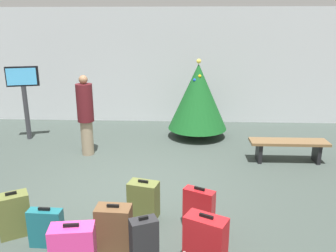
{
  "coord_description": "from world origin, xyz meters",
  "views": [
    {
      "loc": [
        1.02,
        -5.61,
        2.86
      ],
      "look_at": [
        0.71,
        1.03,
        0.9
      ],
      "focal_mm": 36.55,
      "sensor_mm": 36.0,
      "label": 1
    }
  ],
  "objects": [
    {
      "name": "suitcase_3",
      "position": [
        1.31,
        -1.99,
        0.33
      ],
      "size": [
        0.57,
        0.46,
        0.69
      ],
      "color": "#B2191E",
      "rests_on": "ground_plane"
    },
    {
      "name": "back_wall",
      "position": [
        0.0,
        4.7,
        1.69
      ],
      "size": [
        16.0,
        0.2,
        3.37
      ],
      "primitive_type": "cube",
      "color": "#B7BCC1",
      "rests_on": "ground_plane"
    },
    {
      "name": "suitcase_5",
      "position": [
        1.26,
        -1.16,
        0.3
      ],
      "size": [
        0.48,
        0.35,
        0.64
      ],
      "color": "#B2191E",
      "rests_on": "ground_plane"
    },
    {
      "name": "waiting_bench",
      "position": [
        3.3,
        1.45,
        0.37
      ],
      "size": [
        1.65,
        0.44,
        0.48
      ],
      "color": "brown",
      "rests_on": "ground_plane"
    },
    {
      "name": "suitcase_4",
      "position": [
        0.57,
        -2.11,
        0.34
      ],
      "size": [
        0.37,
        0.3,
        0.72
      ],
      "color": "#232326",
      "rests_on": "ground_plane"
    },
    {
      "name": "suitcase_8",
      "position": [
        -1.34,
        -1.48,
        0.31
      ],
      "size": [
        0.49,
        0.44,
        0.66
      ],
      "color": "#59602D",
      "rests_on": "ground_plane"
    },
    {
      "name": "suitcase_1",
      "position": [
        -0.25,
        -2.24,
        0.32
      ],
      "size": [
        0.54,
        0.33,
        0.68
      ],
      "color": "#E5388C",
      "rests_on": "ground_plane"
    },
    {
      "name": "suitcase_7",
      "position": [
        0.43,
        -0.93,
        0.29
      ],
      "size": [
        0.5,
        0.37,
        0.62
      ],
      "color": "#59602D",
      "rests_on": "ground_plane"
    },
    {
      "name": "holiday_tree",
      "position": [
        1.39,
        3.12,
        1.09
      ],
      "size": [
        1.54,
        1.54,
        2.06
      ],
      "color": "#4C3319",
      "rests_on": "ground_plane"
    },
    {
      "name": "ground_plane",
      "position": [
        0.0,
        0.0,
        0.0
      ],
      "size": [
        16.0,
        16.0,
        0.0
      ],
      "primitive_type": "plane",
      "color": "#38423D"
    },
    {
      "name": "suitcase_0",
      "position": [
        -0.79,
        -1.71,
        0.27
      ],
      "size": [
        0.46,
        0.18,
        0.57
      ],
      "color": "#19606B",
      "rests_on": "ground_plane"
    },
    {
      "name": "flight_info_kiosk",
      "position": [
        -3.02,
        2.74,
        1.29
      ],
      "size": [
        0.77,
        0.3,
        1.89
      ],
      "color": "#333338",
      "rests_on": "ground_plane"
    },
    {
      "name": "traveller_0",
      "position": [
        -1.17,
        1.7,
        0.96
      ],
      "size": [
        0.45,
        0.45,
        1.83
      ],
      "color": "gray",
      "rests_on": "ground_plane"
    },
    {
      "name": "suitcase_6",
      "position": [
        0.12,
        -1.7,
        0.3
      ],
      "size": [
        0.47,
        0.29,
        0.63
      ],
      "color": "brown",
      "rests_on": "ground_plane"
    }
  ]
}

